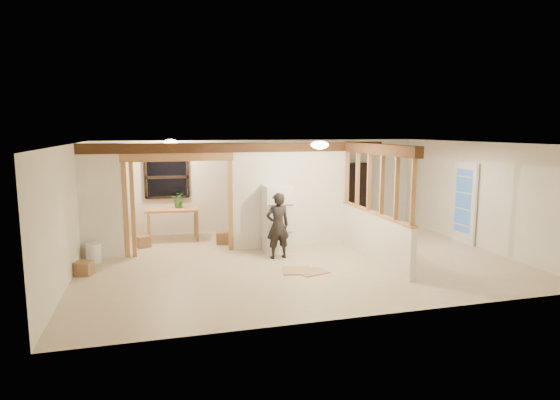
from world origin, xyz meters
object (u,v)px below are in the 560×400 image
object	(u,v)px
refrigerator	(277,218)
work_table	(173,224)
shop_vac	(103,229)
bookshelf	(353,195)
woman	(278,226)

from	to	relation	value
refrigerator	work_table	size ratio (longest dim) A/B	1.19
refrigerator	shop_vac	bearing A→B (deg)	153.24
shop_vac	bookshelf	distance (m)	6.86
shop_vac	bookshelf	world-z (taller)	bookshelf
woman	shop_vac	size ratio (longest dim) A/B	2.20
woman	bookshelf	bearing A→B (deg)	-142.91
bookshelf	woman	bearing A→B (deg)	-136.96
woman	bookshelf	world-z (taller)	bookshelf
refrigerator	shop_vac	size ratio (longest dim) A/B	2.32
refrigerator	woman	bearing A→B (deg)	-104.17
woman	bookshelf	size ratio (longest dim) A/B	0.79
refrigerator	woman	distance (m)	0.64
woman	work_table	xyz separation A→B (m)	(-2.13, 2.35, -0.32)
refrigerator	bookshelf	bearing A→B (deg)	37.55
refrigerator	bookshelf	xyz separation A→B (m)	(2.85, 2.19, 0.16)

